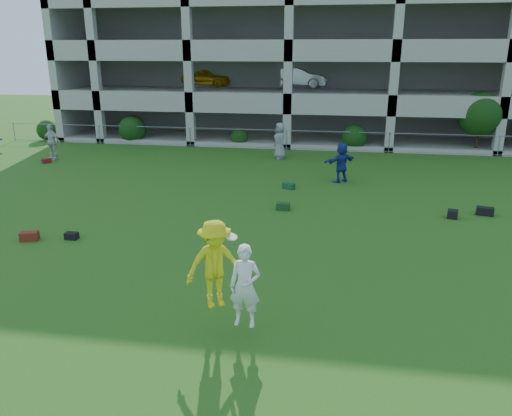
% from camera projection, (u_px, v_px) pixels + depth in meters
% --- Properties ---
extents(ground, '(100.00, 100.00, 0.00)m').
position_uv_depth(ground, '(203.00, 297.00, 12.26)').
color(ground, '#235114').
rests_on(ground, ground).
extents(bystander_b, '(1.18, 0.64, 1.91)m').
position_uv_depth(bystander_b, '(51.00, 142.00, 27.17)').
color(bystander_b, silver).
rests_on(bystander_b, ground).
extents(bystander_c, '(1.02, 1.15, 1.98)m').
position_uv_depth(bystander_c, '(280.00, 141.00, 27.30)').
color(bystander_c, gray).
rests_on(bystander_c, ground).
extents(bystander_d, '(1.63, 1.50, 1.82)m').
position_uv_depth(bystander_d, '(341.00, 162.00, 22.55)').
color(bystander_d, navy).
rests_on(bystander_d, ground).
extents(bag_red_a, '(0.62, 0.46, 0.28)m').
position_uv_depth(bag_red_a, '(29.00, 236.00, 15.85)').
color(bag_red_a, '#53180E').
rests_on(bag_red_a, ground).
extents(bag_black_b, '(0.40, 0.25, 0.22)m').
position_uv_depth(bag_black_b, '(72.00, 236.00, 15.96)').
color(bag_black_b, black).
rests_on(bag_black_b, ground).
extents(bag_green_c, '(0.51, 0.36, 0.26)m').
position_uv_depth(bag_green_c, '(283.00, 206.00, 18.87)').
color(bag_green_c, '#133518').
rests_on(bag_green_c, ground).
extents(crate_d, '(0.42, 0.42, 0.30)m').
position_uv_depth(crate_d, '(453.00, 214.00, 17.92)').
color(crate_d, black).
rests_on(crate_d, ground).
extents(bag_black_e, '(0.65, 0.43, 0.30)m').
position_uv_depth(bag_black_e, '(485.00, 211.00, 18.24)').
color(bag_black_e, black).
rests_on(bag_black_e, ground).
extents(bag_red_f, '(0.51, 0.52, 0.24)m').
position_uv_depth(bag_red_f, '(46.00, 161.00, 26.50)').
color(bag_red_f, '#590F12').
rests_on(bag_red_f, ground).
extents(bag_green_g, '(0.58, 0.49, 0.25)m').
position_uv_depth(bag_green_g, '(289.00, 186.00, 21.67)').
color(bag_green_g, '#163D23').
rests_on(bag_green_g, ground).
extents(frisbee_contest, '(1.78, 1.26, 2.17)m').
position_uv_depth(frisbee_contest, '(221.00, 269.00, 10.53)').
color(frisbee_contest, yellow).
rests_on(frisbee_contest, ground).
extents(parking_garage, '(30.00, 14.00, 12.00)m').
position_uv_depth(parking_garage, '(301.00, 45.00, 36.43)').
color(parking_garage, '#9E998C').
rests_on(parking_garage, ground).
extents(fence, '(36.06, 0.06, 1.20)m').
position_uv_depth(fence, '(287.00, 139.00, 29.91)').
color(fence, gray).
rests_on(fence, ground).
extents(shrub_row, '(34.38, 2.52, 3.50)m').
position_uv_depth(shrub_row, '(365.00, 125.00, 29.57)').
color(shrub_row, '#163D11').
rests_on(shrub_row, ground).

